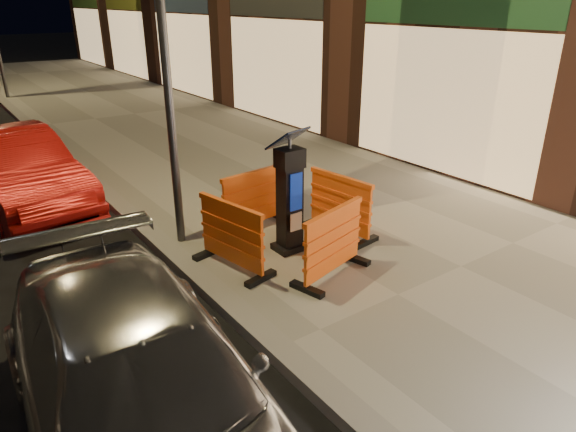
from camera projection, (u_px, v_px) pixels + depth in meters
ground_plane at (282, 358)px, 5.46m from camera, size 120.00×120.00×0.00m
sidewalk at (460, 271)px, 7.04m from camera, size 6.00×60.00×0.15m
kerb at (282, 352)px, 5.43m from camera, size 0.30×60.00×0.15m
parking_kiosk at (290, 195)px, 7.16m from camera, size 0.62×0.62×1.69m
barrier_front at (333, 243)px, 6.60m from camera, size 1.30×0.79×0.94m
barrier_back at (254, 200)px, 8.02m from camera, size 1.26×0.63×0.94m
barrier_kerbside at (232, 236)px, 6.80m from camera, size 0.73×1.29×0.94m
barrier_bldgside at (340, 205)px, 7.82m from camera, size 0.65×1.27×0.94m
car_red at (23, 208)px, 9.38m from camera, size 2.01×4.40×1.40m
street_lamp_mid at (163, 30)px, 6.60m from camera, size 0.12×0.12×6.00m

